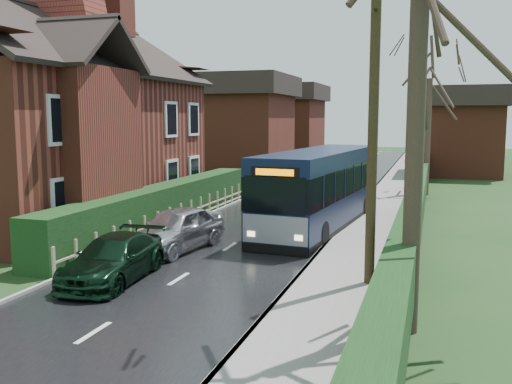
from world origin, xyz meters
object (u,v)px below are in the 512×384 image
(brick_house, at_px, (54,115))
(car_green, at_px, (114,259))
(bus_stop_sign, at_px, (345,181))
(car_silver, at_px, (176,229))
(telegraph_pole, at_px, (373,141))
(bus, at_px, (320,190))

(brick_house, bearing_deg, car_green, -45.87)
(car_green, bearing_deg, brick_house, 129.84)
(bus_stop_sign, bearing_deg, car_silver, -148.97)
(car_green, relative_size, telegraph_pole, 0.55)
(bus_stop_sign, bearing_deg, car_green, -134.61)
(brick_house, xyz_separation_m, car_silver, (7.23, -3.71, -3.67))
(car_silver, relative_size, car_green, 1.02)
(brick_house, height_order, bus, brick_house)
(telegraph_pole, bearing_deg, bus_stop_sign, 98.18)
(bus, distance_m, telegraph_pole, 8.27)
(telegraph_pole, bearing_deg, bus, 104.81)
(bus, height_order, telegraph_pole, telegraph_pole)
(bus, height_order, bus_stop_sign, bus)
(bus, relative_size, bus_stop_sign, 3.53)
(bus, height_order, car_silver, bus)
(bus_stop_sign, height_order, telegraph_pole, telegraph_pole)
(brick_house, bearing_deg, telegraph_pole, -23.80)
(brick_house, relative_size, telegraph_pole, 1.99)
(car_silver, bearing_deg, bus, 62.96)
(car_silver, xyz_separation_m, car_green, (-0.10, -3.64, -0.12))
(car_green, bearing_deg, bus_stop_sign, 56.48)
(brick_house, relative_size, car_green, 3.60)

